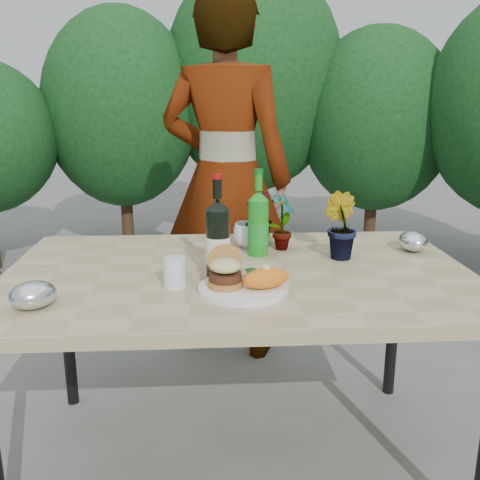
{
  "coord_description": "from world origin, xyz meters",
  "views": [
    {
      "loc": [
        -0.1,
        -1.74,
        1.34
      ],
      "look_at": [
        0.0,
        -0.08,
        0.88
      ],
      "focal_mm": 40.0,
      "sensor_mm": 36.0,
      "label": 1
    }
  ],
  "objects": [
    {
      "name": "burger_stack",
      "position": [
        -0.05,
        -0.18,
        0.81
      ],
      "size": [
        0.11,
        0.16,
        0.11
      ],
      "color": "#B7722D",
      "rests_on": "dinner_plate"
    },
    {
      "name": "foil_packet_left",
      "position": [
        -0.6,
        -0.3,
        0.79
      ],
      "size": [
        0.17,
        0.16,
        0.08
      ],
      "primitive_type": "ellipsoid",
      "rotation": [
        0.0,
        0.0,
        0.6
      ],
      "color": "silver",
      "rests_on": "patio_table"
    },
    {
      "name": "plastic_cup",
      "position": [
        -0.21,
        -0.15,
        0.8
      ],
      "size": [
        0.07,
        0.07,
        0.09
      ],
      "primitive_type": "cylinder",
      "color": "silver",
      "rests_on": "patio_table"
    },
    {
      "name": "seedling_left",
      "position": [
        0.18,
        0.24,
        0.87
      ],
      "size": [
        0.13,
        0.15,
        0.24
      ],
      "primitive_type": "imported",
      "rotation": [
        0.0,
        0.0,
        1.11
      ],
      "color": "#2B551D",
      "rests_on": "patio_table"
    },
    {
      "name": "seedling_right",
      "position": [
        0.1,
        0.36,
        0.86
      ],
      "size": [
        0.17,
        0.17,
        0.21
      ],
      "primitive_type": "imported",
      "rotation": [
        0.0,
        0.0,
        4.09
      ],
      "color": "#1F561D",
      "rests_on": "patio_table"
    },
    {
      "name": "dinner_plate",
      "position": [
        0.0,
        -0.2,
        0.76
      ],
      "size": [
        0.28,
        0.28,
        0.01
      ],
      "primitive_type": "cylinder",
      "color": "white",
      "rests_on": "patio_table"
    },
    {
      "name": "wine_bottle",
      "position": [
        -0.07,
        -0.05,
        0.88
      ],
      "size": [
        0.08,
        0.08,
        0.34
      ],
      "rotation": [
        0.0,
        0.0,
        0.14
      ],
      "color": "black",
      "rests_on": "patio_table"
    },
    {
      "name": "seedling_mid",
      "position": [
        0.38,
        0.13,
        0.87
      ],
      "size": [
        0.16,
        0.17,
        0.24
      ],
      "primitive_type": "imported",
      "rotation": [
        0.0,
        0.0,
        2.09
      ],
      "color": "#2F6021",
      "rests_on": "patio_table"
    },
    {
      "name": "patio_table",
      "position": [
        0.0,
        0.0,
        0.69
      ],
      "size": [
        1.6,
        1.0,
        0.75
      ],
      "color": "tan",
      "rests_on": "ground"
    },
    {
      "name": "shrub_hedge",
      "position": [
        0.57,
        1.78,
        1.19
      ],
      "size": [
        6.89,
        5.18,
        2.43
      ],
      "color": "#382316",
      "rests_on": "ground"
    },
    {
      "name": "ground",
      "position": [
        0.0,
        0.0,
        0.0
      ],
      "size": [
        80.0,
        80.0,
        0.0
      ],
      "primitive_type": "plane",
      "color": "#63635E",
      "rests_on": "ground"
    },
    {
      "name": "blue_bowl",
      "position": [
        0.06,
        0.29,
        0.8
      ],
      "size": [
        0.16,
        0.16,
        0.1
      ],
      "primitive_type": "imported",
      "rotation": [
        0.0,
        0.0,
        0.41
      ],
      "color": "white",
      "rests_on": "patio_table"
    },
    {
      "name": "sparkling_water",
      "position": [
        0.08,
        0.18,
        0.87
      ],
      "size": [
        0.08,
        0.08,
        0.32
      ],
      "rotation": [
        0.0,
        0.0,
        0.18
      ],
      "color": "#18841B",
      "rests_on": "patio_table"
    },
    {
      "name": "foil_packet_right",
      "position": [
        0.69,
        0.2,
        0.79
      ],
      "size": [
        0.11,
        0.14,
        0.08
      ],
      "primitive_type": "ellipsoid",
      "rotation": [
        0.0,
        0.0,
        1.52
      ],
      "color": "silver",
      "rests_on": "patio_table"
    },
    {
      "name": "sweet_potato",
      "position": [
        0.07,
        -0.22,
        0.8
      ],
      "size": [
        0.17,
        0.12,
        0.06
      ],
      "primitive_type": "ellipsoid",
      "rotation": [
        0.0,
        0.0,
        0.35
      ],
      "color": "orange",
      "rests_on": "dinner_plate"
    },
    {
      "name": "grilled_veg",
      "position": [
        0.02,
        -0.11,
        0.78
      ],
      "size": [
        0.08,
        0.05,
        0.03
      ],
      "color": "olive",
      "rests_on": "dinner_plate"
    },
    {
      "name": "person",
      "position": [
        -0.01,
        0.93,
        0.92
      ],
      "size": [
        0.78,
        0.64,
        1.85
      ],
      "primitive_type": "imported",
      "rotation": [
        0.0,
        0.0,
        2.81
      ],
      "color": "#8B5745",
      "rests_on": "ground"
    }
  ]
}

